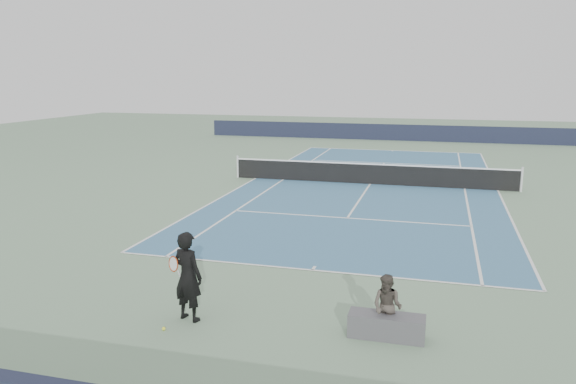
% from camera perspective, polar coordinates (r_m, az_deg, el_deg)
% --- Properties ---
extents(ground, '(80.00, 80.00, 0.00)m').
position_cam_1_polar(ground, '(25.79, 8.34, 0.78)').
color(ground, gray).
extents(court_surface, '(10.97, 23.77, 0.01)m').
position_cam_1_polar(court_surface, '(25.79, 8.34, 0.80)').
color(court_surface, '#3B6A8C').
rests_on(court_surface, ground).
extents(tennis_net, '(12.90, 0.10, 1.07)m').
position_cam_1_polar(tennis_net, '(25.70, 8.38, 1.89)').
color(tennis_net, silver).
rests_on(tennis_net, ground).
extents(windscreen_far, '(30.00, 0.25, 1.20)m').
position_cam_1_polar(windscreen_far, '(43.35, 11.28, 5.95)').
color(windscreen_far, black).
rests_on(windscreen_far, ground).
extents(tennis_player, '(0.86, 0.68, 1.86)m').
position_cam_1_polar(tennis_player, '(11.57, -10.15, -8.41)').
color(tennis_player, black).
rests_on(tennis_player, ground).
extents(tennis_ball, '(0.07, 0.07, 0.07)m').
position_cam_1_polar(tennis_ball, '(11.54, -12.51, -13.39)').
color(tennis_ball, yellow).
rests_on(tennis_ball, ground).
extents(spectator_bench, '(1.51, 0.90, 1.24)m').
position_cam_1_polar(spectator_bench, '(10.99, 10.02, -12.28)').
color(spectator_bench, '#4D4D51').
rests_on(spectator_bench, ground).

